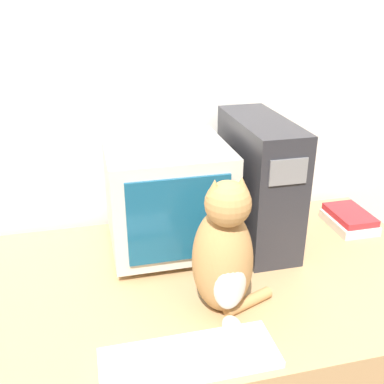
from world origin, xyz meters
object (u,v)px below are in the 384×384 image
Objects in this scene: crt_monitor at (168,197)px; cat at (224,255)px; book_stack at (349,219)px; computer_tower at (258,182)px; pen at (144,349)px; keyboard at (189,358)px.

crt_monitor is 0.38m from cat.
book_stack is at bearing -1.06° from crt_monitor.
computer_tower reaches higher than pen.
cat is at bearing -123.20° from computer_tower.
crt_monitor is 0.32m from computer_tower.
computer_tower is 0.43m from book_stack.
computer_tower reaches higher than keyboard.
cat is 2.01× the size of book_stack.
keyboard is (-0.38, -0.54, -0.21)m from computer_tower.
cat reaches higher than pen.
crt_monitor is at bearing 84.30° from keyboard.
cat is 0.73m from book_stack.
cat is (0.08, -0.37, -0.02)m from crt_monitor.
cat is 3.05× the size of pen.
keyboard is 3.24× the size of pen.
computer_tower is 2.17× the size of book_stack.
pen is at bearing -108.14° from crt_monitor.
computer_tower is 1.08× the size of cat.
book_stack is (0.62, 0.36, -0.15)m from cat.
cat is at bearing 24.42° from pen.
crt_monitor is 0.96× the size of cat.
computer_tower is 0.44m from cat.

